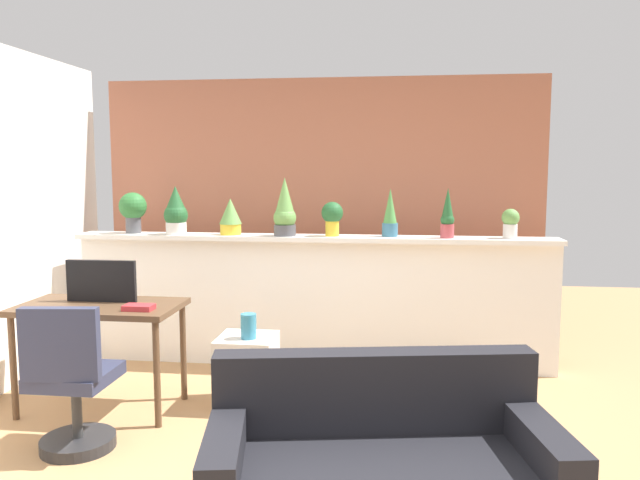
# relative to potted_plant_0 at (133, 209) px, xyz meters

# --- Properties ---
(ground_plane) EXTENTS (12.00, 12.00, 0.00)m
(ground_plane) POSITION_rel_potted_plant_0_xyz_m (1.56, -1.98, -1.33)
(ground_plane) COLOR tan
(divider_wall) EXTENTS (4.04, 0.16, 1.08)m
(divider_wall) POSITION_rel_potted_plant_0_xyz_m (1.56, 0.02, -0.79)
(divider_wall) COLOR white
(divider_wall) RESTS_ON ground
(plant_shelf) EXTENTS (4.04, 0.29, 0.04)m
(plant_shelf) POSITION_rel_potted_plant_0_xyz_m (1.56, -0.02, -0.23)
(plant_shelf) COLOR white
(plant_shelf) RESTS_ON divider_wall
(brick_wall_behind) EXTENTS (4.04, 0.10, 2.50)m
(brick_wall_behind) POSITION_rel_potted_plant_0_xyz_m (1.56, 0.62, -0.08)
(brick_wall_behind) COLOR #AD664C
(brick_wall_behind) RESTS_ON ground
(potted_plant_0) EXTENTS (0.24, 0.24, 0.35)m
(potted_plant_0) POSITION_rel_potted_plant_0_xyz_m (0.00, 0.00, 0.00)
(potted_plant_0) COLOR #4C4C51
(potted_plant_0) RESTS_ON plant_shelf
(potted_plant_1) EXTENTS (0.20, 0.20, 0.41)m
(potted_plant_1) POSITION_rel_potted_plant_0_xyz_m (0.40, -0.05, -0.02)
(potted_plant_1) COLOR silver
(potted_plant_1) RESTS_ON plant_shelf
(potted_plant_2) EXTENTS (0.19, 0.19, 0.31)m
(potted_plant_2) POSITION_rel_potted_plant_0_xyz_m (0.87, -0.01, -0.05)
(potted_plant_2) COLOR gold
(potted_plant_2) RESTS_ON plant_shelf
(potted_plant_3) EXTENTS (0.19, 0.19, 0.49)m
(potted_plant_3) POSITION_rel_potted_plant_0_xyz_m (1.34, -0.05, 0.00)
(potted_plant_3) COLOR #4C4C51
(potted_plant_3) RESTS_ON plant_shelf
(potted_plant_4) EXTENTS (0.18, 0.18, 0.29)m
(potted_plant_4) POSITION_rel_potted_plant_0_xyz_m (1.74, -0.02, -0.04)
(potted_plant_4) COLOR gold
(potted_plant_4) RESTS_ON plant_shelf
(potted_plant_5) EXTENTS (0.13, 0.13, 0.40)m
(potted_plant_5) POSITION_rel_potted_plant_0_xyz_m (2.21, 0.01, -0.02)
(potted_plant_5) COLOR #386B84
(potted_plant_5) RESTS_ON plant_shelf
(potted_plant_6) EXTENTS (0.11, 0.11, 0.40)m
(potted_plant_6) POSITION_rel_potted_plant_0_xyz_m (2.67, -0.05, -0.03)
(potted_plant_6) COLOR #B7474C
(potted_plant_6) RESTS_ON plant_shelf
(potted_plant_7) EXTENTS (0.14, 0.14, 0.24)m
(potted_plant_7) POSITION_rel_potted_plant_0_xyz_m (3.17, -0.01, -0.08)
(potted_plant_7) COLOR silver
(potted_plant_7) RESTS_ON plant_shelf
(desk) EXTENTS (1.10, 0.60, 0.75)m
(desk) POSITION_rel_potted_plant_0_xyz_m (0.24, -1.13, -0.67)
(desk) COLOR brown
(desk) RESTS_ON ground
(tv_monitor) EXTENTS (0.50, 0.04, 0.29)m
(tv_monitor) POSITION_rel_potted_plant_0_xyz_m (0.22, -1.05, -0.44)
(tv_monitor) COLOR black
(tv_monitor) RESTS_ON desk
(office_chair) EXTENTS (0.47, 0.47, 0.91)m
(office_chair) POSITION_rel_potted_plant_0_xyz_m (0.38, -1.80, -0.94)
(office_chair) COLOR #262628
(office_chair) RESTS_ON ground
(side_cube_shelf) EXTENTS (0.40, 0.41, 0.50)m
(side_cube_shelf) POSITION_rel_potted_plant_0_xyz_m (1.23, -0.94, -1.08)
(side_cube_shelf) COLOR silver
(side_cube_shelf) RESTS_ON ground
(vase_on_shelf) EXTENTS (0.11, 0.11, 0.18)m
(vase_on_shelf) POSITION_rel_potted_plant_0_xyz_m (1.25, -0.98, -0.75)
(vase_on_shelf) COLOR teal
(vase_on_shelf) RESTS_ON side_cube_shelf
(book_on_desk) EXTENTS (0.19, 0.12, 0.04)m
(book_on_desk) POSITION_rel_potted_plant_0_xyz_m (0.58, -1.27, -0.57)
(book_on_desk) COLOR #B22D33
(book_on_desk) RESTS_ON desk
(couch) EXTENTS (1.67, 1.02, 0.80)m
(couch) POSITION_rel_potted_plant_0_xyz_m (2.22, -2.42, -1.05)
(couch) COLOR black
(couch) RESTS_ON ground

